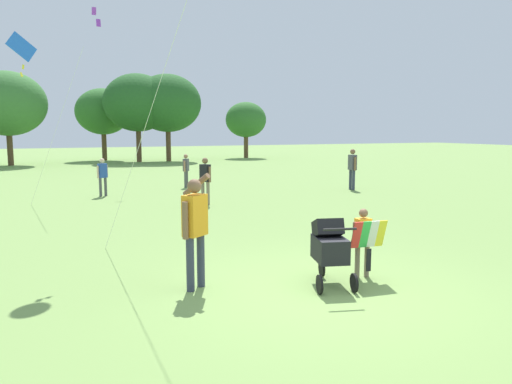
{
  "coord_description": "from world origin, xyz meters",
  "views": [
    {
      "loc": [
        -3.69,
        -5.88,
        2.36
      ],
      "look_at": [
        -0.4,
        1.62,
        1.3
      ],
      "focal_mm": 34.07,
      "sensor_mm": 36.0,
      "label": 1
    }
  ],
  "objects_px": {
    "kite_orange_delta": "(23,52)",
    "person_kid_running": "(186,168)",
    "person_couple_left": "(103,174)",
    "person_back_turned": "(205,177)",
    "person_red_shirt": "(352,166)",
    "stroller": "(329,246)",
    "person_adult_flyer": "(195,223)",
    "child_with_butterfly_kite": "(364,237)"
  },
  "relations": [
    {
      "from": "person_adult_flyer",
      "to": "stroller",
      "type": "height_order",
      "value": "person_adult_flyer"
    },
    {
      "from": "person_kid_running",
      "to": "person_adult_flyer",
      "type": "bearing_deg",
      "value": -104.96
    },
    {
      "from": "kite_orange_delta",
      "to": "person_couple_left",
      "type": "bearing_deg",
      "value": 26.85
    },
    {
      "from": "person_couple_left",
      "to": "person_back_turned",
      "type": "relative_size",
      "value": 0.91
    },
    {
      "from": "stroller",
      "to": "person_back_turned",
      "type": "xyz_separation_m",
      "value": [
        0.71,
        8.37,
        0.26
      ]
    },
    {
      "from": "child_with_butterfly_kite",
      "to": "person_back_turned",
      "type": "bearing_deg",
      "value": 89.75
    },
    {
      "from": "child_with_butterfly_kite",
      "to": "person_back_turned",
      "type": "relative_size",
      "value": 0.76
    },
    {
      "from": "child_with_butterfly_kite",
      "to": "kite_orange_delta",
      "type": "xyz_separation_m",
      "value": [
        -4.98,
        10.41,
        4.01
      ]
    },
    {
      "from": "child_with_butterfly_kite",
      "to": "person_back_turned",
      "type": "distance_m",
      "value": 8.3
    },
    {
      "from": "kite_orange_delta",
      "to": "person_kid_running",
      "type": "bearing_deg",
      "value": 24.15
    },
    {
      "from": "person_red_shirt",
      "to": "person_adult_flyer",
      "type": "bearing_deg",
      "value": -135.12
    },
    {
      "from": "person_adult_flyer",
      "to": "person_kid_running",
      "type": "relative_size",
      "value": 1.27
    },
    {
      "from": "person_red_shirt",
      "to": "stroller",
      "type": "bearing_deg",
      "value": -126.44
    },
    {
      "from": "person_adult_flyer",
      "to": "kite_orange_delta",
      "type": "relative_size",
      "value": 0.32
    },
    {
      "from": "person_adult_flyer",
      "to": "kite_orange_delta",
      "type": "bearing_deg",
      "value": 103.55
    },
    {
      "from": "person_couple_left",
      "to": "person_back_turned",
      "type": "xyz_separation_m",
      "value": [
        2.74,
        -3.26,
        0.08
      ]
    },
    {
      "from": "person_couple_left",
      "to": "stroller",
      "type": "bearing_deg",
      "value": -80.09
    },
    {
      "from": "child_with_butterfly_kite",
      "to": "stroller",
      "type": "distance_m",
      "value": 0.68
    },
    {
      "from": "person_red_shirt",
      "to": "person_kid_running",
      "type": "height_order",
      "value": "person_red_shirt"
    },
    {
      "from": "person_red_shirt",
      "to": "kite_orange_delta",
      "type": "bearing_deg",
      "value": 175.79
    },
    {
      "from": "person_adult_flyer",
      "to": "stroller",
      "type": "xyz_separation_m",
      "value": [
        1.93,
        -0.63,
        -0.39
      ]
    },
    {
      "from": "child_with_butterfly_kite",
      "to": "person_adult_flyer",
      "type": "relative_size",
      "value": 0.65
    },
    {
      "from": "person_couple_left",
      "to": "person_back_turned",
      "type": "bearing_deg",
      "value": -49.91
    },
    {
      "from": "stroller",
      "to": "person_kid_running",
      "type": "distance_m",
      "value": 13.1
    },
    {
      "from": "stroller",
      "to": "person_back_turned",
      "type": "relative_size",
      "value": 0.76
    },
    {
      "from": "person_back_turned",
      "to": "kite_orange_delta",
      "type": "bearing_deg",
      "value": 157.21
    },
    {
      "from": "child_with_butterfly_kite",
      "to": "person_adult_flyer",
      "type": "height_order",
      "value": "person_adult_flyer"
    },
    {
      "from": "kite_orange_delta",
      "to": "person_kid_running",
      "type": "distance_m",
      "value": 7.34
    },
    {
      "from": "person_adult_flyer",
      "to": "stroller",
      "type": "distance_m",
      "value": 2.07
    },
    {
      "from": "stroller",
      "to": "person_couple_left",
      "type": "height_order",
      "value": "person_couple_left"
    },
    {
      "from": "person_couple_left",
      "to": "person_red_shirt",
      "type": "bearing_deg",
      "value": -12.28
    },
    {
      "from": "kite_orange_delta",
      "to": "person_back_turned",
      "type": "height_order",
      "value": "kite_orange_delta"
    },
    {
      "from": "stroller",
      "to": "person_red_shirt",
      "type": "relative_size",
      "value": 0.7
    },
    {
      "from": "stroller",
      "to": "person_kid_running",
      "type": "bearing_deg",
      "value": 83.94
    },
    {
      "from": "stroller",
      "to": "person_couple_left",
      "type": "xyz_separation_m",
      "value": [
        -2.03,
        11.63,
        0.19
      ]
    },
    {
      "from": "person_adult_flyer",
      "to": "person_couple_left",
      "type": "distance_m",
      "value": 11.0
    },
    {
      "from": "child_with_butterfly_kite",
      "to": "person_red_shirt",
      "type": "distance_m",
      "value": 11.54
    },
    {
      "from": "child_with_butterfly_kite",
      "to": "person_couple_left",
      "type": "height_order",
      "value": "person_couple_left"
    },
    {
      "from": "person_red_shirt",
      "to": "person_kid_running",
      "type": "relative_size",
      "value": 1.18
    },
    {
      "from": "child_with_butterfly_kite",
      "to": "kite_orange_delta",
      "type": "relative_size",
      "value": 0.21
    },
    {
      "from": "person_red_shirt",
      "to": "person_kid_running",
      "type": "distance_m",
      "value": 6.66
    },
    {
      "from": "person_adult_flyer",
      "to": "stroller",
      "type": "relative_size",
      "value": 1.53
    }
  ]
}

